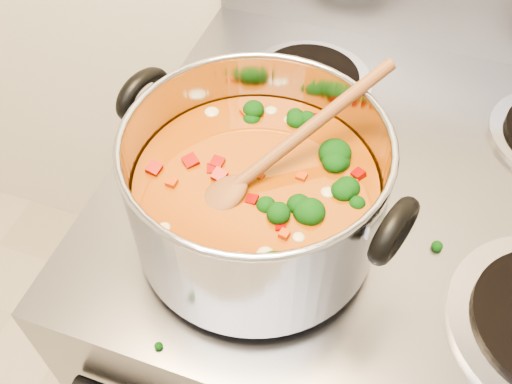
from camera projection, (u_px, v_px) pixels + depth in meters
electric_range at (362, 332)px, 1.11m from camera, size 0.78×0.71×1.08m
stockpot at (256, 193)px, 0.64m from camera, size 0.35×0.29×0.17m
wooden_spoon at (266, 162)px, 0.61m from camera, size 0.18×0.22×0.11m
cooktop_crumbs at (279, 259)px, 0.68m from camera, size 0.38×0.37×0.01m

